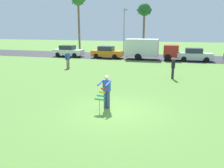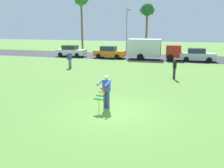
% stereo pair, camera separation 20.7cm
% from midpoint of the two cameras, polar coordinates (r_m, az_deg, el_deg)
% --- Properties ---
extents(ground_plane, '(120.00, 120.00, 0.00)m').
position_cam_midpoint_polar(ground_plane, '(11.84, 0.34, -6.58)').
color(ground_plane, '#568438').
extents(road_strip, '(120.00, 8.00, 0.01)m').
position_cam_midpoint_polar(road_strip, '(33.38, 10.55, 6.37)').
color(road_strip, '#2D2D33').
rests_on(road_strip, ground).
extents(person_kite_flyer, '(0.63, 0.72, 1.73)m').
position_cam_midpoint_polar(person_kite_flyer, '(11.98, -1.83, -1.57)').
color(person_kite_flyer, '#384772').
rests_on(person_kite_flyer, ground).
extents(kite_held, '(0.52, 0.65, 1.16)m').
position_cam_midpoint_polar(kite_held, '(11.50, -3.28, -3.12)').
color(kite_held, red).
rests_on(kite_held, ground).
extents(parked_car_white, '(4.24, 1.92, 1.60)m').
position_cam_midpoint_polar(parked_car_white, '(34.30, -10.74, 7.84)').
color(parked_car_white, white).
rests_on(parked_car_white, ground).
extents(parked_car_orange, '(4.25, 1.92, 1.60)m').
position_cam_midpoint_polar(parked_car_orange, '(32.18, -1.44, 7.71)').
color(parked_car_orange, orange).
rests_on(parked_car_orange, ground).
extents(parked_truck_red_cab, '(6.75, 2.23, 2.62)m').
position_cam_midpoint_polar(parked_truck_red_cab, '(30.95, 8.63, 8.51)').
color(parked_truck_red_cab, '#B2231E').
rests_on(parked_truck_red_cab, ground).
extents(parked_car_silver, '(4.25, 1.94, 1.60)m').
position_cam_midpoint_polar(parked_car_silver, '(30.83, 19.22, 6.70)').
color(parked_car_silver, silver).
rests_on(parked_car_silver, ground).
extents(palm_tree_left_near, '(2.58, 2.71, 9.90)m').
position_cam_midpoint_polar(palm_tree_left_near, '(44.34, -8.35, 19.03)').
color(palm_tree_left_near, brown).
rests_on(palm_tree_left_near, ground).
extents(palm_tree_right_near, '(2.58, 2.71, 8.01)m').
position_cam_midpoint_polar(palm_tree_right_near, '(40.96, 7.72, 17.07)').
color(palm_tree_right_near, brown).
rests_on(palm_tree_right_near, ground).
extents(streetlight_pole, '(0.24, 1.65, 7.00)m').
position_cam_midpoint_polar(streetlight_pole, '(38.62, 2.84, 13.47)').
color(streetlight_pole, '#9E9EA3').
rests_on(streetlight_pole, ground).
extents(person_walker_near, '(0.31, 0.55, 1.73)m').
position_cam_midpoint_polar(person_walker_near, '(19.51, 14.32, 3.89)').
color(person_walker_near, '#26262B').
rests_on(person_walker_near, ground).
extents(person_walker_far, '(0.38, 0.49, 1.73)m').
position_cam_midpoint_polar(person_walker_far, '(24.51, -10.95, 5.98)').
color(person_walker_far, gray).
rests_on(person_walker_far, ground).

